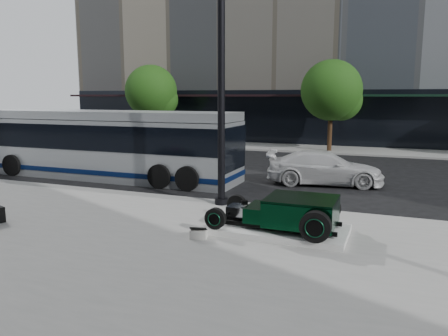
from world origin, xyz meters
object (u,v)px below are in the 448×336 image
at_px(hot_rod, 293,212).
at_px(transit_bus, 107,144).
at_px(lamppost, 221,92).
at_px(white_sedan, 325,168).

xyz_separation_m(hot_rod, transit_bus, (-9.54, 5.35, 0.79)).
distance_m(hot_rod, transit_bus, 10.97).
height_order(lamppost, transit_bus, lamppost).
bearing_deg(transit_bus, hot_rod, -29.29).
bearing_deg(white_sedan, transit_bus, 91.97).
distance_m(hot_rod, white_sedan, 7.27).
height_order(hot_rod, white_sedan, white_sedan).
xyz_separation_m(lamppost, white_sedan, (2.49, 5.06, -3.03)).
distance_m(transit_bus, white_sedan, 9.44).
xyz_separation_m(lamppost, transit_bus, (-6.72, 3.15, -2.21)).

